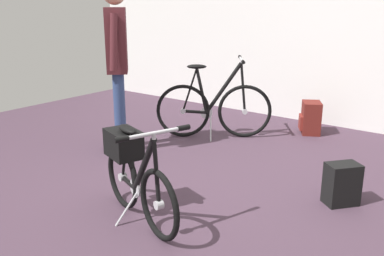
% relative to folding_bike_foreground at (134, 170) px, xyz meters
% --- Properties ---
extents(ground_plane, '(7.60, 7.60, 0.00)m').
position_rel_folding_bike_foreground_xyz_m(ground_plane, '(0.07, 0.42, -0.36)').
color(ground_plane, '#473342').
extents(folding_bike_foreground, '(0.99, 0.55, 0.74)m').
position_rel_folding_bike_foreground_xyz_m(folding_bike_foreground, '(0.00, 0.00, 0.00)').
color(folding_bike_foreground, black).
rests_on(folding_bike_foreground, ground_plane).
extents(display_bike_left, '(1.10, 0.80, 0.92)m').
position_rel_folding_bike_foreground_xyz_m(display_bike_left, '(-0.64, 1.94, -0.01)').
color(display_bike_left, black).
rests_on(display_bike_left, ground_plane).
extents(visitor_near_wall, '(0.40, 0.41, 1.70)m').
position_rel_folding_bike_foreground_xyz_m(visitor_near_wall, '(-1.18, 0.99, 0.62)').
color(visitor_near_wall, navy).
rests_on(visitor_near_wall, ground_plane).
extents(backpack_on_floor, '(0.32, 0.34, 0.38)m').
position_rel_folding_bike_foreground_xyz_m(backpack_on_floor, '(0.20, 2.76, -0.17)').
color(backpack_on_floor, maroon).
rests_on(backpack_on_floor, ground_plane).
extents(handbag_on_floor, '(0.29, 0.30, 0.33)m').
position_rel_folding_bike_foreground_xyz_m(handbag_on_floor, '(1.11, 1.12, -0.20)').
color(handbag_on_floor, black).
rests_on(handbag_on_floor, ground_plane).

